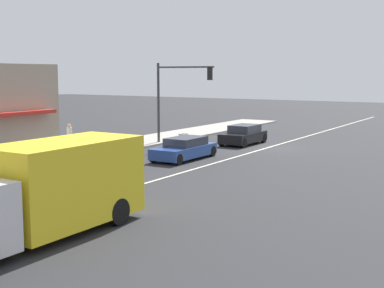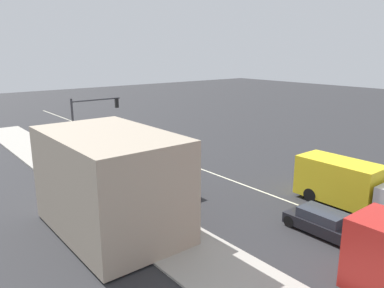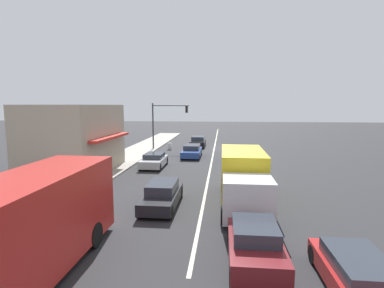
{
  "view_description": "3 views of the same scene",
  "coord_description": "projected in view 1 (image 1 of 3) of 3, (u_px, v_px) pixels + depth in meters",
  "views": [
    {
      "loc": [
        -14.39,
        33.61,
        4.98
      ],
      "look_at": [
        -1.54,
        12.73,
        1.74
      ],
      "focal_mm": 50.0,
      "sensor_mm": 36.0,
      "label": 1
    },
    {
      "loc": [
        19.26,
        33.17,
        9.6
      ],
      "look_at": [
        -0.9,
        8.16,
        1.56
      ],
      "focal_mm": 35.0,
      "sensor_mm": 36.0,
      "label": 2
    },
    {
      "loc": [
        -1.01,
        38.8,
        5.46
      ],
      "look_at": [
        1.89,
        10.39,
        1.76
      ],
      "focal_mm": 28.0,
      "sensor_mm": 36.0,
      "label": 3
    }
  ],
  "objects": [
    {
      "name": "ground_plane",
      "position": [
        90.0,
        199.0,
        21.31
      ],
      "size": [
        160.0,
        160.0,
        0.0
      ],
      "primitive_type": "plane",
      "color": "#2B2B2D"
    },
    {
      "name": "lane_marking_center",
      "position": [
        270.0,
        147.0,
        36.51
      ],
      "size": [
        0.16,
        60.0,
        0.01
      ],
      "primitive_type": "cube",
      "color": "beige",
      "rests_on": "ground"
    },
    {
      "name": "traffic_signal_main",
      "position": [
        175.0,
        89.0,
        37.06
      ],
      "size": [
        4.59,
        0.34,
        5.6
      ],
      "color": "#333338",
      "rests_on": "sidewalk_right"
    },
    {
      "name": "pedestrian",
      "position": [
        69.0,
        137.0,
        33.72
      ],
      "size": [
        0.34,
        0.34,
        1.73
      ],
      "color": "#282D42",
      "rests_on": "sidewalk_right"
    },
    {
      "name": "warning_aframe_sign",
      "position": [
        183.0,
        139.0,
        37.2
      ],
      "size": [
        0.45,
        0.53,
        0.84
      ],
      "color": "silver",
      "rests_on": "ground"
    },
    {
      "name": "delivery_truck",
      "position": [
        45.0,
        190.0,
        16.29
      ],
      "size": [
        2.44,
        7.5,
        2.87
      ],
      "color": "silver",
      "rests_on": "ground"
    },
    {
      "name": "suv_black",
      "position": [
        244.0,
        135.0,
        37.84
      ],
      "size": [
        1.88,
        4.19,
        1.38
      ],
      "color": "black",
      "rests_on": "ground"
    },
    {
      "name": "sedan_silver",
      "position": [
        81.0,
        158.0,
        27.9
      ],
      "size": [
        1.87,
        3.92,
        1.22
      ],
      "color": "#B7BABF",
      "rests_on": "ground"
    },
    {
      "name": "coupe_blue",
      "position": [
        184.0,
        149.0,
        31.24
      ],
      "size": [
        1.9,
        4.57,
        1.28
      ],
      "color": "#284793",
      "rests_on": "ground"
    }
  ]
}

